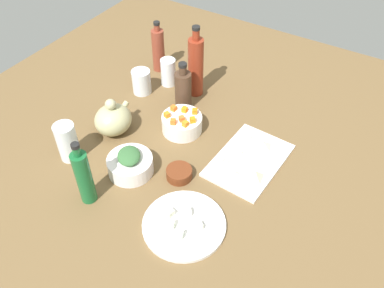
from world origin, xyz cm
name	(u,v)px	position (x,y,z in cm)	size (l,w,h in cm)	color
tabletop	(192,158)	(0.00, 0.00, 1.50)	(190.00, 190.00, 3.00)	brown
cutting_board	(249,160)	(7.25, -17.92, 3.50)	(29.90, 20.09, 1.00)	silver
plate_tofu	(184,225)	(-25.86, -13.25, 3.60)	(24.34, 24.34, 1.20)	white
bowl_greens	(130,165)	(-16.91, 12.98, 5.86)	(14.78, 14.78, 5.72)	white
bowl_carrots	(182,123)	(8.79, 9.64, 6.10)	(14.43, 14.43, 6.21)	white
bowl_small_side	(179,173)	(-10.75, -1.78, 4.68)	(8.40, 8.40, 3.37)	#652E16
teapot	(113,119)	(-4.32, 30.05, 8.54)	(15.45, 12.71, 14.12)	tan
bottle_0	(183,90)	(20.30, 16.40, 11.15)	(6.23, 6.23, 19.58)	#483123
bottle_1	(84,177)	(-32.53, 16.98, 13.02)	(4.84, 4.84, 23.19)	#196231
bottle_2	(196,66)	(30.52, 17.12, 15.53)	(5.91, 5.91, 29.01)	maroon
bottle_3	(158,49)	(36.84, 39.22, 12.57)	(5.16, 5.16, 22.00)	brown
drinking_glass_0	(141,82)	(19.84, 35.73, 7.85)	(7.45, 7.45, 9.71)	white
drinking_glass_1	(168,72)	(30.02, 29.76, 8.64)	(6.11, 6.11, 11.28)	white
drinking_glass_2	(67,142)	(-22.23, 34.35, 9.88)	(6.93, 6.93, 13.75)	white
carrot_cube_0	(193,120)	(8.48, 4.97, 10.11)	(1.80, 1.80, 1.80)	orange
carrot_cube_1	(182,119)	(7.02, 8.52, 10.11)	(1.80, 1.80, 1.80)	orange
carrot_cube_2	(195,111)	(12.88, 6.79, 10.11)	(1.80, 1.80, 1.80)	orange
carrot_cube_3	(174,108)	(10.34, 14.12, 10.11)	(1.80, 1.80, 1.80)	orange
carrot_cube_4	(167,115)	(6.10, 14.10, 10.11)	(1.80, 1.80, 1.80)	orange
carrot_cube_5	(173,122)	(4.13, 10.20, 10.11)	(1.80, 1.80, 1.80)	orange
carrot_cube_6	(185,110)	(11.79, 10.38, 10.11)	(1.80, 1.80, 1.80)	orange
carrot_cube_7	(185,124)	(5.43, 6.06, 10.11)	(1.80, 1.80, 1.80)	orange
chopped_greens_mound	(129,156)	(-16.91, 12.98, 10.19)	(8.96, 7.29, 2.93)	#366637
tofu_cube_0	(180,234)	(-30.12, -14.49, 5.30)	(2.20, 2.20, 2.20)	white
tofu_cube_1	(187,212)	(-22.59, -12.32, 5.30)	(2.20, 2.20, 2.20)	white
tofu_cube_2	(198,226)	(-25.13, -17.57, 5.30)	(2.20, 2.20, 2.20)	white
tofu_cube_3	(171,224)	(-28.77, -10.59, 5.30)	(2.20, 2.20, 2.20)	white
tofu_cube_4	(170,212)	(-25.47, -8.04, 5.30)	(2.20, 2.20, 2.20)	silver
dumpling_0	(244,155)	(7.05, -16.16, 5.27)	(4.90, 4.63, 2.54)	beige
dumpling_1	(264,145)	(15.06, -19.52, 5.03)	(5.78, 4.97, 2.05)	beige
dumpling_2	(249,139)	(14.91, -14.02, 5.43)	(4.44, 4.23, 2.85)	beige
dumpling_3	(227,162)	(0.73, -12.80, 5.54)	(5.81, 5.09, 3.09)	beige
dumpling_4	(255,174)	(0.83, -22.89, 5.54)	(5.31, 5.12, 3.09)	beige
dumpling_5	(237,175)	(-1.97, -17.99, 5.01)	(4.70, 4.09, 2.01)	beige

